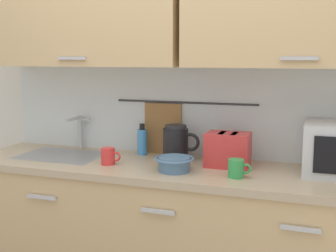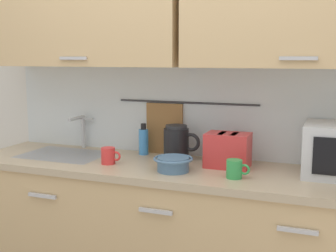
# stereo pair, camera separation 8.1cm
# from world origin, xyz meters

# --- Properties ---
(counter_unit) EXTENTS (2.53, 0.64, 0.90)m
(counter_unit) POSITION_xyz_m (-0.01, 0.30, 0.46)
(counter_unit) COLOR tan
(counter_unit) RESTS_ON ground
(back_wall_assembly) EXTENTS (3.70, 0.41, 2.50)m
(back_wall_assembly) POSITION_xyz_m (-0.00, 0.53, 1.52)
(back_wall_assembly) COLOR silver
(back_wall_assembly) RESTS_ON ground
(sink_faucet) EXTENTS (0.09, 0.17, 0.22)m
(sink_faucet) POSITION_xyz_m (-0.76, 0.53, 1.04)
(sink_faucet) COLOR #B2B5BA
(sink_faucet) RESTS_ON counter_unit
(electric_kettle) EXTENTS (0.23, 0.16, 0.21)m
(electric_kettle) POSITION_xyz_m (-0.06, 0.45, 1.00)
(electric_kettle) COLOR black
(electric_kettle) RESTS_ON counter_unit
(dish_soap_bottle) EXTENTS (0.06, 0.06, 0.20)m
(dish_soap_bottle) POSITION_xyz_m (-0.30, 0.50, 0.99)
(dish_soap_bottle) COLOR #3F8CD8
(dish_soap_bottle) RESTS_ON counter_unit
(mug_near_sink) EXTENTS (0.12, 0.08, 0.09)m
(mug_near_sink) POSITION_xyz_m (-0.38, 0.21, 0.95)
(mug_near_sink) COLOR red
(mug_near_sink) RESTS_ON counter_unit
(mixing_bowl) EXTENTS (0.21, 0.21, 0.08)m
(mixing_bowl) POSITION_xyz_m (0.02, 0.19, 0.94)
(mixing_bowl) COLOR #4C7093
(mixing_bowl) RESTS_ON counter_unit
(toaster) EXTENTS (0.26, 0.17, 0.19)m
(toaster) POSITION_xyz_m (0.27, 0.39, 1.00)
(toaster) COLOR red
(toaster) RESTS_ON counter_unit
(mug_by_kettle) EXTENTS (0.12, 0.08, 0.09)m
(mug_by_kettle) POSITION_xyz_m (0.36, 0.17, 0.95)
(mug_by_kettle) COLOR green
(mug_by_kettle) RESTS_ON counter_unit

